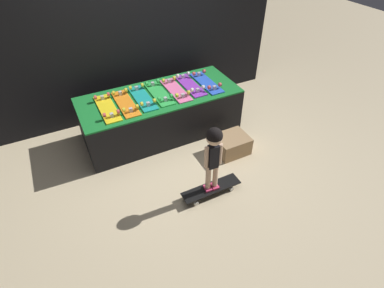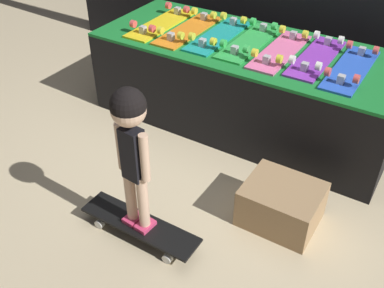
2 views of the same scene
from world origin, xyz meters
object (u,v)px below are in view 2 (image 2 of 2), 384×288
skateboard_blue_on_rack (351,68)px  storage_box (281,204)px  skateboard_orange_on_rack (188,29)px  skateboard_purple_on_rack (316,56)px  skateboard_green_on_rack (249,41)px  skateboard_teal_on_rack (218,34)px  skateboard_yellow_on_rack (161,23)px  skateboard_on_floor (140,226)px  skateboard_pink_on_rack (280,50)px  child (131,136)px

skateboard_blue_on_rack → storage_box: size_ratio=1.62×
skateboard_orange_on_rack → storage_box: size_ratio=1.62×
skateboard_purple_on_rack → storage_box: skateboard_purple_on_rack is taller
skateboard_green_on_rack → skateboard_blue_on_rack: bearing=-2.5°
skateboard_teal_on_rack → skateboard_green_on_rack: size_ratio=1.00×
skateboard_yellow_on_rack → storage_box: 1.63m
skateboard_teal_on_rack → skateboard_on_floor: size_ratio=0.96×
skateboard_pink_on_rack → skateboard_purple_on_rack: same height
skateboard_pink_on_rack → skateboard_on_floor: bearing=-98.1°
skateboard_teal_on_rack → skateboard_purple_on_rack: bearing=1.8°
skateboard_yellow_on_rack → skateboard_purple_on_rack: same height
skateboard_green_on_rack → child: (0.05, -1.34, 0.04)m
skateboard_pink_on_rack → skateboard_blue_on_rack: same height
skateboard_teal_on_rack → skateboard_blue_on_rack: (0.93, -0.02, 0.00)m
skateboard_purple_on_rack → skateboard_green_on_rack: bearing=-178.7°
storage_box → skateboard_pink_on_rack: bearing=116.9°
skateboard_green_on_rack → skateboard_on_floor: skateboard_green_on_rack is taller
skateboard_orange_on_rack → skateboard_green_on_rack: 0.47m
skateboard_orange_on_rack → child: size_ratio=0.81×
skateboard_teal_on_rack → storage_box: bearing=-43.2°
skateboard_purple_on_rack → storage_box: (0.18, -0.84, -0.50)m
storage_box → skateboard_blue_on_rack: bearing=86.2°
skateboard_on_floor → skateboard_orange_on_rack: bearing=111.4°
skateboard_on_floor → skateboard_blue_on_rack: bearing=63.6°
skateboard_orange_on_rack → skateboard_green_on_rack: size_ratio=1.00×
skateboard_pink_on_rack → skateboard_orange_on_rack: bearing=-178.5°
skateboard_orange_on_rack → child: bearing=-68.6°
skateboard_purple_on_rack → storage_box: bearing=-78.0°
skateboard_blue_on_rack → child: child is taller
skateboard_yellow_on_rack → child: child is taller
storage_box → skateboard_purple_on_rack: bearing=102.0°
skateboard_yellow_on_rack → skateboard_on_floor: skateboard_yellow_on_rack is taller
skateboard_green_on_rack → skateboard_purple_on_rack: (0.46, 0.01, 0.00)m
skateboard_green_on_rack → skateboard_blue_on_rack: size_ratio=1.00×
skateboard_yellow_on_rack → skateboard_blue_on_rack: size_ratio=1.00×
skateboard_teal_on_rack → storage_box: size_ratio=1.62×
skateboard_green_on_rack → storage_box: 1.17m
child → skateboard_teal_on_rack: bearing=106.9°
skateboard_pink_on_rack → child: (-0.19, -1.32, 0.04)m
skateboard_orange_on_rack → storage_box: (1.11, -0.79, -0.50)m
skateboard_blue_on_rack → skateboard_on_floor: size_ratio=0.96×
skateboard_yellow_on_rack → skateboard_teal_on_rack: (0.46, 0.03, 0.00)m
child → skateboard_purple_on_rack: bearing=77.9°
skateboard_yellow_on_rack → skateboard_orange_on_rack: bearing=1.1°
skateboard_green_on_rack → skateboard_pink_on_rack: (0.23, -0.02, 0.00)m
skateboard_green_on_rack → skateboard_blue_on_rack: same height
skateboard_green_on_rack → skateboard_blue_on_rack: (0.70, -0.03, 0.00)m
skateboard_green_on_rack → skateboard_blue_on_rack: 0.70m
skateboard_teal_on_rack → skateboard_green_on_rack: (0.23, 0.01, 0.00)m
skateboard_pink_on_rack → storage_box: bearing=-63.1°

